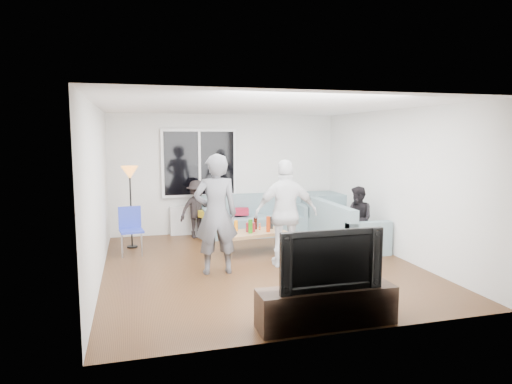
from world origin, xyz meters
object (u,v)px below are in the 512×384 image
object	(u,v)px
sofa_right_section	(345,223)
spectator_back	(197,209)
player_right	(286,213)
coffee_table	(254,242)
sofa_back_section	(255,215)
floor_lamp	(131,207)
tv_console	(327,307)
spectator_right	(358,219)
side_chair	(132,231)
television	(327,258)
player_left	(216,214)

from	to	relation	value
sofa_right_section	spectator_back	bearing A→B (deg)	63.38
player_right	coffee_table	bearing A→B (deg)	-65.17
coffee_table	player_right	xyz separation A→B (m)	(0.29, -0.94, 0.68)
sofa_back_section	coffee_table	size ratio (longest dim) A/B	2.09
floor_lamp	coffee_table	bearing A→B (deg)	-24.66
player_right	tv_console	size ratio (longest dim) A/B	1.10
spectator_right	tv_console	size ratio (longest dim) A/B	0.75
coffee_table	side_chair	size ratio (longest dim) A/B	1.28
television	sofa_right_section	bearing A→B (deg)	60.49
sofa_back_section	tv_console	xyz separation A→B (m)	(-0.46, -4.77, -0.20)
side_chair	television	bearing A→B (deg)	-68.05
floor_lamp	television	world-z (taller)	floor_lamp
player_right	side_chair	bearing A→B (deg)	-21.59
player_left	spectator_right	size ratio (longest dim) A/B	1.55
floor_lamp	player_right	distance (m)	3.13
coffee_table	player_right	size ratio (longest dim) A/B	0.63
floor_lamp	player_right	size ratio (longest dim) A/B	0.89
coffee_table	sofa_back_section	bearing A→B (deg)	74.03
sofa_right_section	player_right	distance (m)	1.99
floor_lamp	spectator_back	distance (m)	1.44
coffee_table	floor_lamp	size ratio (longest dim) A/B	0.71
television	spectator_right	bearing A→B (deg)	56.39
coffee_table	player_left	distance (m)	1.54
floor_lamp	player_left	xyz separation A→B (m)	(1.28, -2.02, 0.15)
coffee_table	side_chair	world-z (taller)	side_chair
spectator_back	coffee_table	bearing A→B (deg)	-80.03
sofa_back_section	player_left	bearing A→B (deg)	-117.65
sofa_right_section	coffee_table	size ratio (longest dim) A/B	1.82
coffee_table	spectator_back	size ratio (longest dim) A/B	0.91
side_chair	spectator_back	xyz separation A→B (m)	(1.33, 1.07, 0.18)
sofa_right_section	floor_lamp	distance (m)	4.17
sofa_back_section	spectator_right	world-z (taller)	spectator_right
coffee_table	spectator_back	xyz separation A→B (m)	(-0.83, 1.51, 0.41)
side_chair	player_right	world-z (taller)	player_right
spectator_back	tv_console	size ratio (longest dim) A/B	0.76
floor_lamp	player_left	size ratio (longest dim) A/B	0.83
side_chair	spectator_right	xyz separation A→B (m)	(4.07, -0.81, 0.17)
tv_console	spectator_right	bearing A→B (deg)	56.39
coffee_table	spectator_right	bearing A→B (deg)	-10.95
player_right	floor_lamp	bearing A→B (deg)	-30.51
tv_console	player_left	bearing A→B (deg)	110.63
spectator_back	sofa_back_section	bearing A→B (deg)	-20.31
player_left	television	xyz separation A→B (m)	(0.85, -2.26, -0.15)
sofa_back_section	sofa_right_section	xyz separation A→B (m)	(1.48, -1.34, 0.00)
side_chair	tv_console	xyz separation A→B (m)	(2.13, -3.73, -0.21)
player_left	player_right	distance (m)	1.18
spectator_right	side_chair	bearing A→B (deg)	-110.03
coffee_table	player_left	world-z (taller)	player_left
side_chair	spectator_back	world-z (taller)	spectator_back
sofa_right_section	player_right	bearing A→B (deg)	123.69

